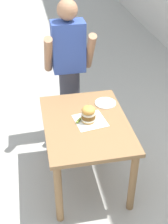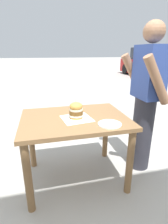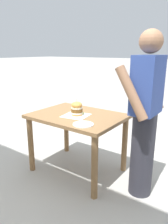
{
  "view_description": "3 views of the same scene",
  "coord_description": "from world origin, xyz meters",
  "views": [
    {
      "loc": [
        -0.48,
        -2.36,
        2.53
      ],
      "look_at": [
        0.0,
        0.1,
        0.8
      ],
      "focal_mm": 50.0,
      "sensor_mm": 36.0,
      "label": 1
    },
    {
      "loc": [
        1.66,
        -0.3,
        1.39
      ],
      "look_at": [
        0.0,
        0.1,
        0.8
      ],
      "focal_mm": 28.0,
      "sensor_mm": 36.0,
      "label": 2
    },
    {
      "loc": [
        2.01,
        1.56,
        1.5
      ],
      "look_at": [
        0.0,
        0.1,
        0.8
      ],
      "focal_mm": 35.0,
      "sensor_mm": 36.0,
      "label": 3
    }
  ],
  "objects": [
    {
      "name": "patio_table",
      "position": [
        0.0,
        0.0,
        0.62
      ],
      "size": [
        0.81,
        1.08,
        0.75
      ],
      "color": "olive",
      "rests_on": "ground"
    },
    {
      "name": "sandwich",
      "position": [
        0.03,
        0.01,
        0.83
      ],
      "size": [
        0.14,
        0.14,
        0.2
      ],
      "color": "gold",
      "rests_on": "serving_paper"
    },
    {
      "name": "pickle_spear",
      "position": [
        -0.07,
        0.02,
        0.76
      ],
      "size": [
        0.07,
        0.08,
        0.02
      ],
      "primitive_type": "cylinder",
      "rotation": [
        0.0,
        1.57,
        0.94
      ],
      "color": "#8EA83D",
      "rests_on": "serving_paper"
    },
    {
      "name": "ground_plane",
      "position": [
        0.0,
        0.0,
        0.0
      ],
      "size": [
        80.0,
        80.0,
        0.0
      ],
      "primitive_type": "plane",
      "color": "#ADAAA3"
    },
    {
      "name": "side_plate_with_forks",
      "position": [
        0.26,
        0.28,
        0.76
      ],
      "size": [
        0.22,
        0.22,
        0.02
      ],
      "color": "white",
      "rests_on": "patio_table"
    },
    {
      "name": "serving_paper",
      "position": [
        0.04,
        0.01,
        0.75
      ],
      "size": [
        0.32,
        0.32,
        0.0
      ],
      "primitive_type": "cube",
      "rotation": [
        0.0,
        0.0,
        0.15
      ],
      "color": "white",
      "rests_on": "patio_table"
    },
    {
      "name": "diner_across_table",
      "position": [
        -0.03,
        0.82,
        0.88
      ],
      "size": [
        0.55,
        0.35,
        1.69
      ],
      "color": "#33333D",
      "rests_on": "ground"
    }
  ]
}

